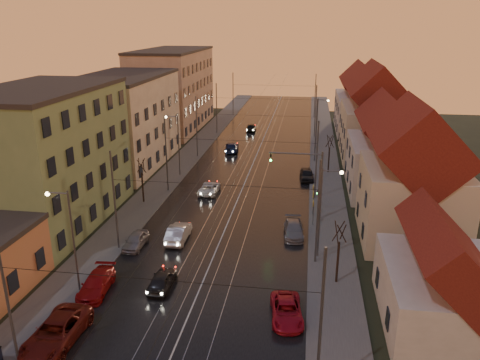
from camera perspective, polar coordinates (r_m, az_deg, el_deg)
The scene contains 47 objects.
ground at distance 33.36m, azimuth -6.39°, elevation -16.34°, with size 160.00×160.00×0.00m, color black.
road at distance 69.39m, azimuth 1.92°, elevation 2.79°, with size 16.00×120.00×0.04m, color black.
sidewalk_left at distance 71.16m, azimuth -6.12°, elevation 3.14°, with size 4.00×120.00×0.15m, color #4C4C4C.
sidewalk_right at distance 69.01m, azimuth 10.20°, elevation 2.45°, with size 4.00×120.00×0.15m, color #4C4C4C.
tram_rail_0 at distance 69.65m, azimuth 0.12°, elevation 2.89°, with size 0.06×120.00×0.03m, color gray.
tram_rail_1 at distance 69.47m, azimuth 1.29°, elevation 2.84°, with size 0.06×120.00×0.03m, color gray.
tram_rail_2 at distance 69.30m, azimuth 2.55°, elevation 2.79°, with size 0.06×120.00×0.03m, color gray.
tram_rail_3 at distance 69.18m, azimuth 3.73°, elevation 2.73°, with size 0.06×120.00×0.03m, color gray.
apartment_left_1 at distance 49.07m, azimuth -22.56°, elevation 2.40°, with size 10.00×18.00×13.00m, color #637E50.
apartment_left_2 at distance 66.57m, azimuth -13.89°, elevation 6.86°, with size 10.00×20.00×12.00m, color tan.
apartment_left_3 at distance 88.75m, azimuth -8.14°, elevation 10.74°, with size 10.00×24.00×14.00m, color #977861.
house_right_0 at distance 33.95m, azimuth 24.03°, elevation -11.53°, with size 8.16×10.20×5.80m.
house_right_1 at distance 44.51m, azimuth 20.32°, elevation -0.33°, with size 8.67×10.20×10.80m.
house_right_2 at distance 56.98m, azimuth 17.78°, elevation 3.14°, with size 9.18×12.24×9.20m.
house_right_3 at distance 71.19m, azimuth 16.10°, elevation 7.26°, with size 9.18×14.28×11.50m.
house_right_4 at distance 88.92m, azimuth 14.66°, elevation 9.07°, with size 9.18×16.32×10.00m.
catenary_pole_l_0 at distance 29.75m, azimuth -26.52°, elevation -12.88°, with size 0.16×0.16×9.00m, color #595B60.
catenary_pole_r_0 at distance 25.03m, azimuth 9.79°, elevation -17.30°, with size 0.16×0.16×9.00m, color #595B60.
catenary_pole_l_1 at distance 41.45m, azimuth -15.04°, elevation -2.56°, with size 0.16×0.16×9.00m, color #595B60.
catenary_pole_r_1 at distance 38.21m, azimuth 9.47°, elevation -4.00°, with size 0.16×0.16×9.00m, color #595B60.
catenary_pole_l_2 at distance 54.79m, azimuth -8.98°, elevation 3.06°, with size 0.16×0.16×9.00m, color #595B60.
catenary_pole_r_2 at distance 52.38m, azimuth 9.32°, elevation 2.31°, with size 0.16×0.16×9.00m, color #595B60.
catenary_pole_l_3 at distance 68.81m, azimuth -5.31°, elevation 6.43°, with size 0.16×0.16×9.00m, color #595B60.
catenary_pole_r_3 at distance 66.91m, azimuth 9.24°, elevation 5.91°, with size 0.16×0.16×9.00m, color #595B60.
catenary_pole_l_4 at distance 83.18m, azimuth -2.88°, elevation 8.63°, with size 0.16×0.16×9.00m, color #595B60.
catenary_pole_r_4 at distance 81.61m, azimuth 9.18°, elevation 8.22°, with size 0.16×0.16×9.00m, color #595B60.
catenary_pole_l_5 at distance 100.66m, azimuth -0.86°, elevation 10.42°, with size 0.16×0.16×9.00m, color #595B60.
catenary_pole_r_5 at distance 99.37m, azimuth 9.14°, elevation 10.08°, with size 0.16×0.16×9.00m, color #595B60.
street_lamp_0 at distance 35.76m, azimuth -20.18°, elevation -5.93°, with size 1.75×0.32×8.00m.
street_lamp_1 at distance 39.01m, azimuth 10.22°, elevation -2.95°, with size 1.75×0.32×8.00m.
street_lamp_2 at distance 60.39m, azimuth -7.79°, elevation 4.96°, with size 1.75×0.32×8.00m.
street_lamp_3 at distance 73.69m, azimuth 9.62°, elevation 7.37°, with size 1.75×0.32×8.00m.
traffic_light_mast at distance 46.61m, azimuth 8.63°, elevation 0.39°, with size 5.30×0.32×7.20m.
bare_tree_0 at distance 52.28m, azimuth -11.82°, elevation -0.20°, with size 1.09×1.09×5.11m.
bare_tree_1 at distance 36.42m, azimuth 11.89°, elevation -8.85°, with size 1.09×1.09×5.11m.
bare_tree_2 at distance 62.61m, azimuth 10.81°, elevation 3.03°, with size 1.09×1.09×5.11m.
driving_car_0 at distance 36.50m, azimuth -9.47°, elevation -11.90°, with size 1.56×3.87×1.32m, color black.
driving_car_1 at distance 43.49m, azimuth -7.53°, elevation -6.39°, with size 1.60×4.60×1.51m, color #A4A4A9.
driving_car_2 at distance 54.87m, azimuth -3.73°, elevation -0.98°, with size 2.06×4.46×1.24m, color silver.
driving_car_3 at distance 72.35m, azimuth -1.01°, elevation 4.03°, with size 1.98×4.87×1.41m, color #162042.
driving_car_4 at distance 86.11m, azimuth 1.38°, elevation 6.42°, with size 1.66×4.13×1.41m, color black.
parked_left_1 at distance 32.68m, azimuth -21.46°, elevation -16.87°, with size 2.60×5.64×1.57m, color #58140F.
parked_left_2 at distance 37.08m, azimuth -17.11°, elevation -12.01°, with size 1.87×4.61×1.34m, color maroon.
parked_left_3 at distance 42.95m, azimuth -12.62°, elevation -7.22°, with size 1.50×3.74×1.27m, color gray.
parked_right_0 at distance 32.90m, azimuth 5.71°, elevation -15.56°, with size 2.06×4.47×1.24m, color #AB1124.
parked_right_1 at distance 44.32m, azimuth 6.56°, elevation -6.00°, with size 1.80×4.42×1.28m, color gray.
parked_right_2 at distance 59.85m, azimuth 8.13°, elevation 0.66°, with size 1.66×4.13×1.41m, color black.
Camera 1 is at (7.51, -26.28, 19.13)m, focal length 35.00 mm.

